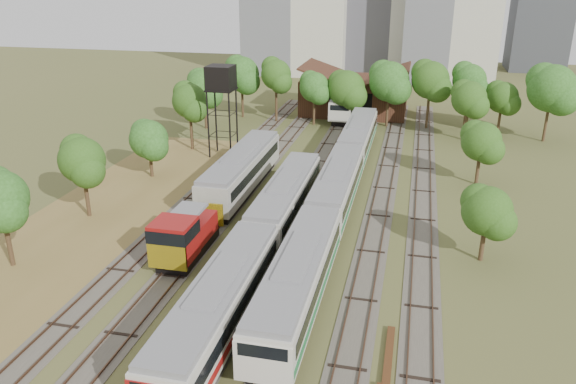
% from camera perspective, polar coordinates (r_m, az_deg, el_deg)
% --- Properties ---
extents(ground, '(240.00, 240.00, 0.00)m').
position_cam_1_polar(ground, '(37.44, -2.47, -12.36)').
color(ground, '#475123').
rests_on(ground, ground).
extents(dry_grass_patch, '(14.00, 60.00, 0.04)m').
position_cam_1_polar(dry_grass_patch, '(50.75, -20.00, -4.15)').
color(dry_grass_patch, brown).
rests_on(dry_grass_patch, ground).
extents(tracks, '(24.60, 80.00, 0.19)m').
position_cam_1_polar(tracks, '(59.45, 3.29, 0.92)').
color(tracks, '#4C473D').
rests_on(tracks, ground).
extents(railcar_red_set, '(3.13, 34.58, 3.87)m').
position_cam_1_polar(railcar_red_set, '(41.91, -2.98, -5.21)').
color(railcar_red_set, black).
rests_on(railcar_red_set, ground).
extents(railcar_green_set, '(3.19, 52.08, 3.95)m').
position_cam_1_polar(railcar_green_set, '(52.44, 5.00, 0.41)').
color(railcar_green_set, black).
rests_on(railcar_green_set, ground).
extents(railcar_rear, '(3.24, 16.08, 4.01)m').
position_cam_1_polar(railcar_rear, '(88.52, 5.97, 9.09)').
color(railcar_rear, black).
rests_on(railcar_rear, ground).
extents(shunter_locomotive, '(3.02, 8.11, 3.96)m').
position_cam_1_polar(shunter_locomotive, '(43.81, -10.59, -4.50)').
color(shunter_locomotive, black).
rests_on(shunter_locomotive, ground).
extents(old_grey_coach, '(3.30, 18.00, 4.09)m').
position_cam_1_polar(old_grey_coach, '(56.62, -4.71, 2.18)').
color(old_grey_coach, black).
rests_on(old_grey_coach, ground).
extents(water_tower, '(3.13, 3.13, 10.82)m').
position_cam_1_polar(water_tower, '(67.00, -6.84, 11.20)').
color(water_tower, black).
rests_on(water_tower, ground).
extents(rail_pile_far, '(0.46, 7.31, 0.24)m').
position_cam_1_polar(rail_pile_far, '(33.64, 10.10, -16.92)').
color(rail_pile_far, '#522F17').
rests_on(rail_pile_far, ground).
extents(maintenance_shed, '(16.45, 11.55, 7.58)m').
position_cam_1_polar(maintenance_shed, '(90.23, 6.80, 9.81)').
color(maintenance_shed, '#391F14').
rests_on(maintenance_shed, ground).
extents(tree_band_left, '(6.64, 56.95, 8.38)m').
position_cam_1_polar(tree_band_left, '(60.20, -15.53, 5.83)').
color(tree_band_left, '#382616').
rests_on(tree_band_left, ground).
extents(tree_band_far, '(48.41, 9.59, 10.04)m').
position_cam_1_polar(tree_band_far, '(81.12, 11.01, 10.77)').
color(tree_band_far, '#382616').
rests_on(tree_band_far, ground).
extents(tree_band_right, '(4.96, 38.78, 7.82)m').
position_cam_1_polar(tree_band_right, '(63.73, 18.56, 5.82)').
color(tree_band_right, '#382616').
rests_on(tree_band_right, ground).
extents(tower_far_right, '(12.00, 12.00, 28.00)m').
position_cam_1_polar(tower_far_right, '(142.40, 24.43, 16.86)').
color(tower_far_right, '#3A3C41').
rests_on(tower_far_right, ground).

